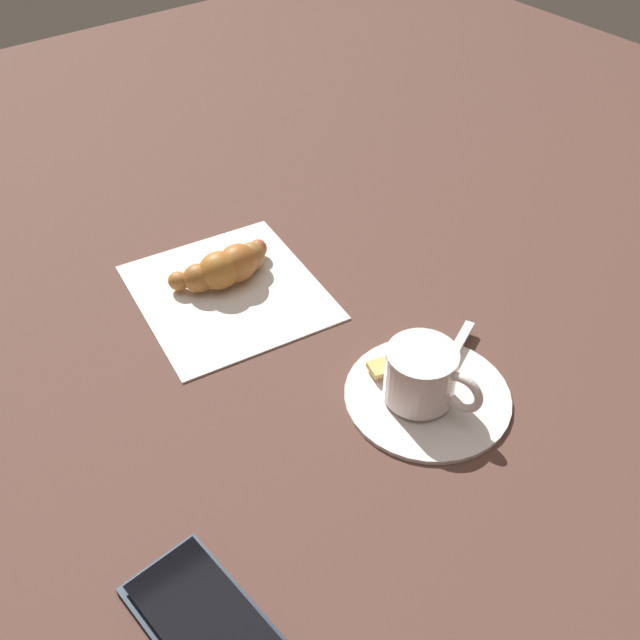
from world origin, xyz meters
TOP-DOWN VIEW (x-y plane):
  - ground_plane at (0.00, 0.00)m, footprint 1.80×1.80m
  - saucer at (0.13, 0.03)m, footprint 0.15×0.15m
  - espresso_cup at (0.13, 0.02)m, footprint 0.09×0.06m
  - teaspoon at (0.13, 0.04)m, footprint 0.07×0.12m
  - sugar_packet at (0.09, 0.04)m, footprint 0.04×0.07m
  - napkin at (-0.10, -0.03)m, footprint 0.22×0.21m
  - croissant at (-0.12, -0.02)m, footprint 0.06×0.13m
  - cell_phone at (0.19, -0.23)m, footprint 0.14×0.08m

SIDE VIEW (x-z plane):
  - ground_plane at x=0.00m, z-range 0.00..0.00m
  - napkin at x=-0.10m, z-range 0.00..0.00m
  - saucer at x=0.13m, z-range 0.00..0.01m
  - cell_phone at x=0.19m, z-range 0.00..0.01m
  - teaspoon at x=0.13m, z-range 0.01..0.02m
  - sugar_packet at x=0.09m, z-range 0.01..0.01m
  - croissant at x=-0.12m, z-range 0.00..0.04m
  - espresso_cup at x=0.13m, z-range 0.01..0.06m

